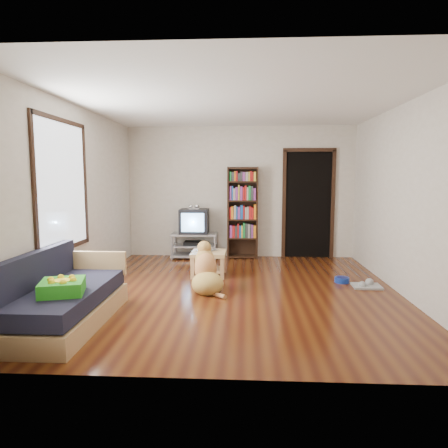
# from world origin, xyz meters

# --- Properties ---
(ground) EXTENTS (5.00, 5.00, 0.00)m
(ground) POSITION_xyz_m (0.00, 0.00, 0.00)
(ground) COLOR #53270E
(ground) RESTS_ON ground
(ceiling) EXTENTS (5.00, 5.00, 0.00)m
(ceiling) POSITION_xyz_m (0.00, 0.00, 2.60)
(ceiling) COLOR white
(ceiling) RESTS_ON ground
(wall_back) EXTENTS (4.50, 0.00, 4.50)m
(wall_back) POSITION_xyz_m (0.00, 2.50, 1.30)
(wall_back) COLOR beige
(wall_back) RESTS_ON ground
(wall_front) EXTENTS (4.50, 0.00, 4.50)m
(wall_front) POSITION_xyz_m (0.00, -2.50, 1.30)
(wall_front) COLOR beige
(wall_front) RESTS_ON ground
(wall_left) EXTENTS (0.00, 5.00, 5.00)m
(wall_left) POSITION_xyz_m (-2.25, 0.00, 1.30)
(wall_left) COLOR beige
(wall_left) RESTS_ON ground
(wall_right) EXTENTS (0.00, 5.00, 5.00)m
(wall_right) POSITION_xyz_m (2.25, 0.00, 1.30)
(wall_right) COLOR beige
(wall_right) RESTS_ON ground
(green_cushion) EXTENTS (0.52, 0.52, 0.14)m
(green_cushion) POSITION_xyz_m (-1.75, -1.65, 0.49)
(green_cushion) COLOR #359C1C
(green_cushion) RESTS_ON sofa
(laptop) EXTENTS (0.40, 0.36, 0.03)m
(laptop) POSITION_xyz_m (-0.49, 0.82, 0.41)
(laptop) COLOR silver
(laptop) RESTS_ON coffee_table
(dog_bowl) EXTENTS (0.22, 0.22, 0.08)m
(dog_bowl) POSITION_xyz_m (1.59, 0.54, 0.04)
(dog_bowl) COLOR navy
(dog_bowl) RESTS_ON ground
(grey_rag) EXTENTS (0.41, 0.33, 0.03)m
(grey_rag) POSITION_xyz_m (1.89, 0.29, 0.01)
(grey_rag) COLOR #A4A4A4
(grey_rag) RESTS_ON ground
(window) EXTENTS (0.03, 1.46, 1.70)m
(window) POSITION_xyz_m (-2.23, -0.50, 1.50)
(window) COLOR white
(window) RESTS_ON wall_left
(doorway) EXTENTS (1.03, 0.05, 2.19)m
(doorway) POSITION_xyz_m (1.35, 2.48, 1.12)
(doorway) COLOR black
(doorway) RESTS_ON wall_back
(tv_stand) EXTENTS (0.90, 0.45, 0.50)m
(tv_stand) POSITION_xyz_m (-0.90, 2.25, 0.27)
(tv_stand) COLOR #99999E
(tv_stand) RESTS_ON ground
(crt_tv) EXTENTS (0.55, 0.52, 0.58)m
(crt_tv) POSITION_xyz_m (-0.90, 2.27, 0.74)
(crt_tv) COLOR black
(crt_tv) RESTS_ON tv_stand
(bookshelf) EXTENTS (0.60, 0.30, 1.80)m
(bookshelf) POSITION_xyz_m (0.05, 2.34, 1.00)
(bookshelf) COLOR black
(bookshelf) RESTS_ON ground
(sofa) EXTENTS (0.80, 1.80, 0.80)m
(sofa) POSITION_xyz_m (-1.87, -1.38, 0.26)
(sofa) COLOR tan
(sofa) RESTS_ON ground
(coffee_table) EXTENTS (0.55, 0.55, 0.40)m
(coffee_table) POSITION_xyz_m (-0.49, 0.85, 0.28)
(coffee_table) COLOR tan
(coffee_table) RESTS_ON ground
(dog) EXTENTS (0.55, 0.80, 0.71)m
(dog) POSITION_xyz_m (-0.44, -0.02, 0.26)
(dog) COLOR tan
(dog) RESTS_ON ground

